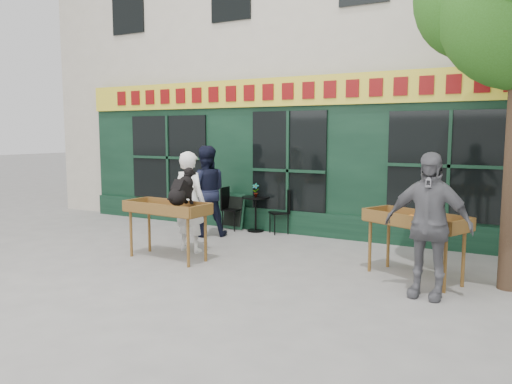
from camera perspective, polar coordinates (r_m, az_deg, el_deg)
ground at (r=8.77m, az=-2.83°, el=-7.39°), size 80.00×80.00×0.00m
building at (r=14.23m, az=10.40°, el=18.15°), size 14.00×7.26×10.00m
book_cart_center at (r=8.59m, az=-10.14°, el=-2.20°), size 1.54×0.73×0.99m
dog at (r=8.27m, az=-8.54°, el=0.76°), size 0.38×0.62×0.60m
woman at (r=9.08m, az=-7.58°, el=-1.11°), size 0.69×0.48×1.82m
book_cart_right at (r=7.66m, az=17.73°, el=-3.51°), size 1.62×1.19×0.99m
man_right at (r=6.86m, az=19.03°, el=-3.61°), size 1.16×0.56×1.91m
bistro_table at (r=10.86m, az=-0.04°, el=-1.70°), size 0.60×0.60×0.76m
bistro_chair_left at (r=11.09m, az=-3.20°, el=-1.46°), size 0.38×0.37×0.95m
bistro_chair_right at (r=10.66m, az=3.09°, el=-1.79°), size 0.51×0.51×0.95m
potted_plant at (r=10.81m, az=-0.04°, el=0.23°), size 0.18×0.14×0.29m
man_left at (r=10.41m, az=-5.82°, el=0.11°), size 1.16×1.12×1.88m
chalkboard at (r=11.19m, az=-2.62°, el=-2.20°), size 0.57×0.22×0.79m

